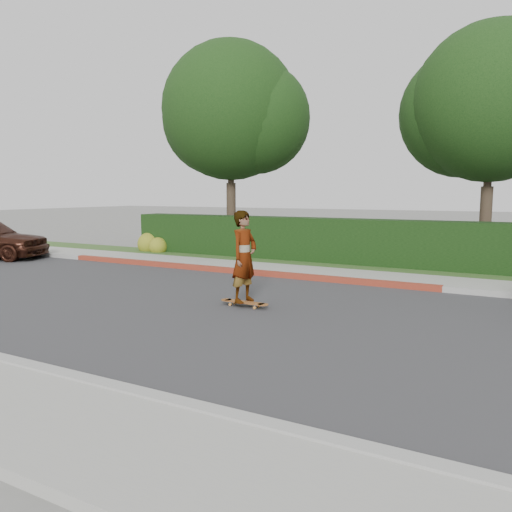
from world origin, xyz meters
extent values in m
plane|color=slate|center=(0.00, 0.00, 0.00)|extent=(120.00, 120.00, 0.00)
cube|color=#2D2D30|center=(0.00, 0.00, 0.01)|extent=(60.00, 8.00, 0.01)
cube|color=#9E9E99|center=(0.00, -4.10, 0.07)|extent=(60.00, 0.20, 0.15)
cube|color=gray|center=(0.00, -5.00, 0.06)|extent=(60.00, 1.60, 0.12)
cube|color=#9E9E99|center=(0.00, 4.10, 0.07)|extent=(60.00, 0.20, 0.15)
cube|color=maroon|center=(-5.00, 4.10, 0.08)|extent=(12.00, 0.21, 0.15)
cube|color=gray|center=(0.00, 5.00, 0.06)|extent=(60.00, 1.60, 0.12)
cube|color=#2D4C1E|center=(0.00, 6.60, 0.05)|extent=(60.00, 1.60, 0.10)
cube|color=black|center=(-3.00, 7.20, 0.75)|extent=(15.00, 1.00, 1.50)
sphere|color=#2D4C19|center=(-10.20, 6.80, 0.35)|extent=(0.90, 0.90, 0.90)
sphere|color=#2D4C19|center=(-9.60, 6.60, 0.30)|extent=(0.70, 0.70, 0.70)
cylinder|color=#33261C|center=(-7.50, 8.50, 1.35)|extent=(0.36, 0.36, 2.70)
cylinder|color=#33261C|center=(-7.50, 8.50, 3.38)|extent=(0.24, 0.24, 2.25)
sphere|color=black|center=(-7.50, 8.50, 5.40)|extent=(5.20, 5.20, 5.20)
sphere|color=black|center=(-8.30, 8.90, 5.20)|extent=(4.42, 4.42, 4.42)
sphere|color=black|center=(-6.60, 8.80, 5.10)|extent=(4.16, 4.16, 4.16)
cylinder|color=#33261C|center=(1.50, 9.00, 1.26)|extent=(0.36, 0.36, 2.52)
cylinder|color=#33261C|center=(1.50, 9.00, 3.15)|extent=(0.24, 0.24, 2.10)
sphere|color=black|center=(1.50, 9.00, 5.04)|extent=(4.80, 4.80, 4.80)
sphere|color=black|center=(0.70, 9.40, 4.84)|extent=(4.08, 4.08, 4.08)
cylinder|color=#CA8137|center=(-2.64, 0.46, 0.04)|extent=(0.06, 0.04, 0.06)
cylinder|color=#CA8137|center=(-2.63, 0.62, 0.04)|extent=(0.06, 0.04, 0.06)
cylinder|color=#CA8137|center=(-2.05, 0.44, 0.04)|extent=(0.06, 0.04, 0.06)
cylinder|color=#CA8137|center=(-2.05, 0.60, 0.04)|extent=(0.06, 0.04, 0.06)
cube|color=silver|center=(-2.64, 0.54, 0.08)|extent=(0.05, 0.18, 0.02)
cube|color=silver|center=(-2.05, 0.52, 0.08)|extent=(0.05, 0.18, 0.02)
cube|color=brown|center=(-2.34, 0.53, 0.10)|extent=(0.89, 0.24, 0.02)
cylinder|color=brown|center=(-2.78, 0.54, 0.10)|extent=(0.22, 0.22, 0.02)
cylinder|color=brown|center=(-1.90, 0.52, 0.10)|extent=(0.22, 0.22, 0.02)
imported|color=white|center=(-2.34, 0.53, 1.04)|extent=(0.53, 0.73, 1.86)
camera|label=1|loc=(2.64, -8.14, 2.33)|focal=35.00mm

